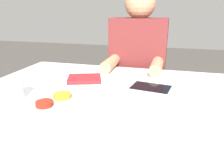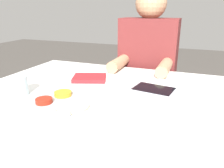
{
  "view_description": "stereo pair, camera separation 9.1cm",
  "coord_description": "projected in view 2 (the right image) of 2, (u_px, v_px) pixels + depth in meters",
  "views": [
    {
      "loc": [
        0.25,
        -0.85,
        1.12
      ],
      "look_at": [
        0.03,
        -0.02,
        0.82
      ],
      "focal_mm": 35.0,
      "sensor_mm": 36.0,
      "label": 1
    },
    {
      "loc": [
        0.34,
        -0.83,
        1.12
      ],
      "look_at": [
        0.03,
        -0.02,
        0.82
      ],
      "focal_mm": 35.0,
      "sensor_mm": 36.0,
      "label": 2
    }
  ],
  "objects": [
    {
      "name": "person_diner",
      "position": [
        146.0,
        86.0,
        1.56
      ],
      "size": [
        0.38,
        0.45,
        1.25
      ],
      "color": "black",
      "rests_on": "ground_plane"
    },
    {
      "name": "tablet_device",
      "position": [
        154.0,
        89.0,
        1.01
      ],
      "size": [
        0.22,
        0.17,
        0.01
      ],
      "color": "#B7B7BC",
      "rests_on": "dining_table"
    },
    {
      "name": "thali_tray",
      "position": [
        62.0,
        104.0,
        0.85
      ],
      "size": [
        0.31,
        0.31,
        0.03
      ],
      "color": "#B7BABF",
      "rests_on": "dining_table"
    },
    {
      "name": "dining_table",
      "position": [
        108.0,
        165.0,
        1.08
      ],
      "size": [
        1.25,
        0.97,
        0.76
      ],
      "color": "silver",
      "rests_on": "ground_plane"
    },
    {
      "name": "red_notebook",
      "position": [
        90.0,
        78.0,
        1.16
      ],
      "size": [
        0.2,
        0.18,
        0.02
      ],
      "color": "silver",
      "rests_on": "dining_table"
    },
    {
      "name": "drinking_glass",
      "position": [
        19.0,
        86.0,
        0.94
      ],
      "size": [
        0.07,
        0.07,
        0.09
      ],
      "color": "silver",
      "rests_on": "dining_table"
    }
  ]
}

